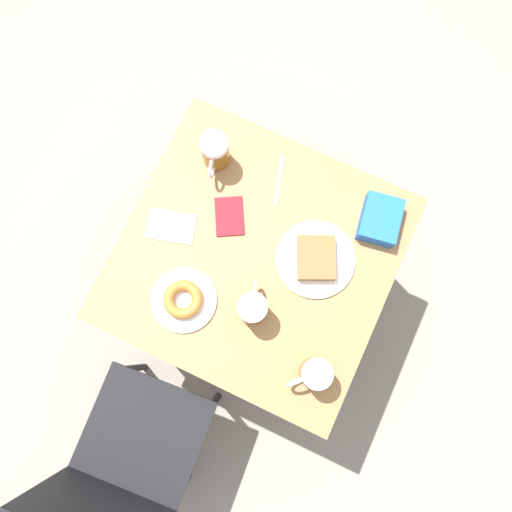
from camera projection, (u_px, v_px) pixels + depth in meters
ground_plane at (256, 287)px, 2.26m from camera, size 8.00×8.00×0.00m
table at (256, 261)px, 1.62m from camera, size 0.83×0.80×0.72m
chair at (124, 474)px, 1.60m from camera, size 0.43×0.43×0.91m
plate_with_cake at (316, 259)px, 1.53m from camera, size 0.25×0.25×0.05m
plate_with_donut at (183, 300)px, 1.51m from camera, size 0.20×0.20×0.04m
beer_mug_left at (253, 308)px, 1.45m from camera, size 0.09×0.13×0.13m
beer_mug_center at (215, 152)px, 1.54m from camera, size 0.09×0.13×0.13m
beer_mug_right at (314, 374)px, 1.42m from camera, size 0.11×0.11×0.13m
napkin_folded at (171, 226)px, 1.56m from camera, size 0.17×0.13×0.00m
fork at (279, 180)px, 1.59m from camera, size 0.06×0.16×0.00m
passport_near_edge at (229, 216)px, 1.57m from camera, size 0.14×0.15×0.01m
blue_pouch at (380, 220)px, 1.54m from camera, size 0.14×0.16×0.06m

